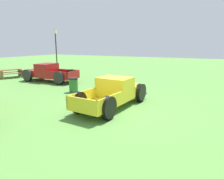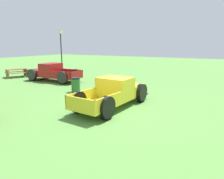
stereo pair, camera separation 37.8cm
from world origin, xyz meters
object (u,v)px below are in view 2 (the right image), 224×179
(pickup_truck_foreground, at_px, (116,92))
(trash_can, at_px, (76,85))
(pickup_truck_behind_right, at_px, (51,73))
(picnic_table, at_px, (16,72))
(lamp_post_near, at_px, (61,51))

(pickup_truck_foreground, xyz_separation_m, trash_can, (1.46, 3.74, -0.22))
(pickup_truck_behind_right, relative_size, picnic_table, 2.18)
(trash_can, bearing_deg, pickup_truck_foreground, -111.29)
(pickup_truck_foreground, distance_m, lamp_post_near, 13.45)
(pickup_truck_foreground, relative_size, pickup_truck_behind_right, 0.99)
(lamp_post_near, relative_size, picnic_table, 2.01)
(pickup_truck_foreground, height_order, lamp_post_near, lamp_post_near)
(pickup_truck_behind_right, height_order, trash_can, pickup_truck_behind_right)
(pickup_truck_behind_right, distance_m, trash_can, 5.00)
(lamp_post_near, bearing_deg, pickup_truck_foreground, -126.25)
(lamp_post_near, xyz_separation_m, trash_can, (-6.43, -7.02, -1.91))
(pickup_truck_foreground, distance_m, pickup_truck_behind_right, 9.00)
(picnic_table, distance_m, trash_can, 9.06)
(pickup_truck_foreground, height_order, picnic_table, pickup_truck_foreground)
(pickup_truck_behind_right, xyz_separation_m, picnic_table, (-0.09, 4.33, -0.22))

